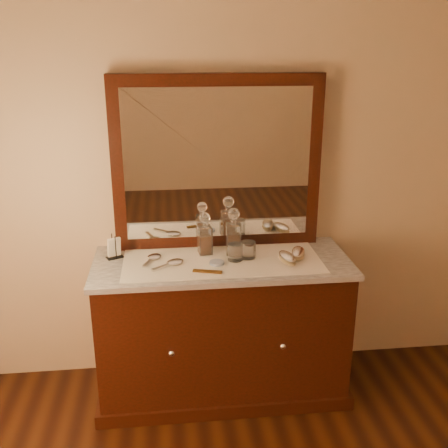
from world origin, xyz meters
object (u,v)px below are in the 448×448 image
at_px(brush_near, 287,258).
at_px(dresser_cabinet, 222,329).
at_px(mirror_frame, 217,163).
at_px(decanter_right, 233,236).
at_px(hand_mirror_outer, 153,258).
at_px(comb, 207,271).
at_px(napkin_rack, 114,249).
at_px(brush_far, 298,253).
at_px(pin_dish, 217,263).
at_px(decanter_left, 205,238).
at_px(hand_mirror_inner, 173,263).

bearing_deg(brush_near, dresser_cabinet, 168.37).
bearing_deg(mirror_frame, brush_near, -41.82).
height_order(decanter_right, hand_mirror_outer, decanter_right).
relative_size(comb, napkin_rack, 1.15).
distance_m(napkin_rack, brush_far, 1.04).
relative_size(pin_dish, decanter_right, 0.30).
bearing_deg(brush_near, mirror_frame, 138.18).
height_order(dresser_cabinet, decanter_right, decanter_right).
distance_m(comb, brush_far, 0.55).
height_order(mirror_frame, decanter_right, mirror_frame).
height_order(decanter_left, decanter_right, decanter_right).
xyz_separation_m(napkin_rack, brush_far, (1.03, -0.12, -0.03)).
relative_size(napkin_rack, hand_mirror_outer, 0.70).
bearing_deg(hand_mirror_inner, comb, -34.61).
height_order(brush_near, brush_far, brush_near).
relative_size(pin_dish, hand_mirror_outer, 0.42).
bearing_deg(comb, mirror_frame, 92.22).
bearing_deg(comb, hand_mirror_outer, 159.27).
height_order(mirror_frame, brush_far, mirror_frame).
distance_m(mirror_frame, hand_mirror_inner, 0.63).
height_order(comb, brush_near, brush_near).
bearing_deg(brush_far, mirror_frame, 149.32).
bearing_deg(brush_far, pin_dish, -174.31).
bearing_deg(brush_near, napkin_rack, 169.41).
relative_size(pin_dish, brush_near, 0.45).
height_order(dresser_cabinet, comb, comb).
bearing_deg(comb, pin_dish, 74.90).
xyz_separation_m(brush_near, brush_far, (0.08, 0.06, -0.00)).
distance_m(mirror_frame, decanter_left, 0.43).
relative_size(hand_mirror_outer, hand_mirror_inner, 0.99).
height_order(napkin_rack, brush_far, napkin_rack).
relative_size(mirror_frame, decanter_right, 4.39).
height_order(decanter_right, brush_far, decanter_right).
height_order(napkin_rack, decanter_left, decanter_left).
relative_size(brush_near, hand_mirror_inner, 0.92).
height_order(comb, decanter_left, decanter_left).
relative_size(decanter_left, brush_near, 1.38).
relative_size(mirror_frame, pin_dish, 14.76).
bearing_deg(pin_dish, dresser_cabinet, 59.06).
bearing_deg(decanter_left, decanter_right, -5.70).
xyz_separation_m(decanter_right, hand_mirror_inner, (-0.35, -0.12, -0.10)).
xyz_separation_m(dresser_cabinet, mirror_frame, (0.00, 0.25, 0.94)).
relative_size(mirror_frame, brush_near, 6.68).
relative_size(comb, brush_far, 0.87).
relative_size(brush_near, brush_far, 1.00).
xyz_separation_m(mirror_frame, hand_mirror_inner, (-0.28, -0.28, -0.49)).
relative_size(comb, hand_mirror_inner, 0.80).
xyz_separation_m(napkin_rack, hand_mirror_outer, (0.22, -0.05, -0.04)).
height_order(comb, decanter_right, decanter_right).
bearing_deg(mirror_frame, napkin_rack, -166.96).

